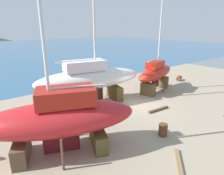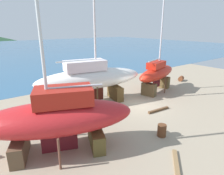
{
  "view_description": "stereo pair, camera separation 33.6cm",
  "coord_description": "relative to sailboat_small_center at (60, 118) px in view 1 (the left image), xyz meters",
  "views": [
    {
      "loc": [
        -12.01,
        -11.23,
        6.77
      ],
      "look_at": [
        -2.56,
        0.92,
        1.9
      ],
      "focal_mm": 30.87,
      "sensor_mm": 36.0,
      "label": 1
    },
    {
      "loc": [
        -11.75,
        -11.44,
        6.77
      ],
      "look_at": [
        -2.56,
        0.92,
        1.9
      ],
      "focal_mm": 30.87,
      "sensor_mm": 36.0,
      "label": 2
    }
  ],
  "objects": [
    {
      "name": "barrel_tar_black",
      "position": [
        5.85,
        -2.39,
        -1.71
      ],
      "size": [
        0.75,
        0.75,
        0.79
      ],
      "primitive_type": "cylinder",
      "rotation": [
        0.0,
        0.0,
        0.44
      ],
      "color": "brown",
      "rests_on": "ground"
    },
    {
      "name": "sailboat_large_starboard",
      "position": [
        12.58,
        3.96,
        -0.1
      ],
      "size": [
        7.2,
        3.64,
        12.6
      ],
      "rotation": [
        0.0,
        0.0,
        0.28
      ],
      "color": "brown",
      "rests_on": "ground"
    },
    {
      "name": "barrel_ochre",
      "position": [
        18.5,
        4.87,
        -1.8
      ],
      "size": [
        1.0,
        0.87,
        0.61
      ],
      "primitive_type": "cylinder",
      "rotation": [
        1.57,
        0.0,
        1.95
      ],
      "color": "brown",
      "rests_on": "ground"
    },
    {
      "name": "timber_long_fore",
      "position": [
        4.01,
        -4.89,
        -2.05
      ],
      "size": [
        2.44,
        2.14,
        0.12
      ],
      "primitive_type": "cube",
      "rotation": [
        0.0,
        0.0,
        0.71
      ],
      "color": "olive",
      "rests_on": "ground"
    },
    {
      "name": "ground_plane",
      "position": [
        8.47,
        0.03,
        -2.11
      ],
      "size": [
        44.3,
        44.3,
        0.0
      ],
      "primitive_type": "plane",
      "color": "gray"
    },
    {
      "name": "timber_plank_near",
      "position": [
        8.73,
        0.3,
        -2.02
      ],
      "size": [
        2.19,
        0.39,
        0.18
      ],
      "primitive_type": "cube",
      "rotation": [
        0.0,
        0.0,
        3.05
      ],
      "color": "brown",
      "rests_on": "ground"
    },
    {
      "name": "sea_water",
      "position": [
        8.47,
        56.18,
        -2.11
      ],
      "size": [
        155.72,
        90.16,
        0.01
      ],
      "primitive_type": "cube",
      "color": "#346187",
      "rests_on": "ground"
    },
    {
      "name": "sailboat_mid_port",
      "position": [
        5.12,
        5.25,
        0.25
      ],
      "size": [
        10.15,
        4.62,
        15.71
      ],
      "rotation": [
        0.0,
        0.0,
        -0.19
      ],
      "color": "brown",
      "rests_on": "ground"
    },
    {
      "name": "sailboat_small_center",
      "position": [
        0.0,
        0.0,
        0.0
      ],
      "size": [
        8.75,
        5.67,
        13.32
      ],
      "rotation": [
        0.0,
        0.0,
        2.76
      ],
      "color": "brown",
      "rests_on": "ground"
    }
  ]
}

